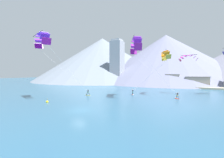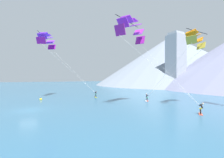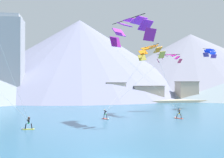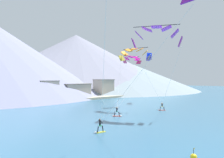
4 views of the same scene
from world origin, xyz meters
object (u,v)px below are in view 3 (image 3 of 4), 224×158
object	(u,v)px
kitesurfer_near_trail	(27,125)
parafoil_kite_mid_center	(150,51)
parafoil_kite_distant_low_drift	(210,52)
kitesurfer_mid_center	(106,116)
parafoil_kite_near_lead	(131,29)
kitesurfer_near_lead	(178,115)
parafoil_kite_distant_high_outer	(169,57)

from	to	relation	value
kitesurfer_near_trail	parafoil_kite_mid_center	world-z (taller)	parafoil_kite_mid_center
kitesurfer_near_trail	parafoil_kite_distant_low_drift	world-z (taller)	parafoil_kite_distant_low_drift
kitesurfer_mid_center	parafoil_kite_near_lead	size ratio (longest dim) A/B	0.12
kitesurfer_near_trail	parafoil_kite_distant_low_drift	xyz separation A→B (m)	(37.72, 19.69, 12.84)
parafoil_kite_near_lead	parafoil_kite_mid_center	world-z (taller)	parafoil_kite_near_lead
kitesurfer_near_trail	kitesurfer_mid_center	world-z (taller)	kitesurfer_near_trail
kitesurfer_near_lead	kitesurfer_near_trail	world-z (taller)	kitesurfer_near_trail
kitesurfer_near_lead	parafoil_kite_distant_high_outer	distance (m)	15.03
parafoil_kite_near_lead	kitesurfer_near_trail	bearing A→B (deg)	-174.45
parafoil_kite_mid_center	parafoil_kite_distant_high_outer	xyz separation A→B (m)	(5.96, 5.61, -0.59)
parafoil_kite_near_lead	parafoil_kite_mid_center	size ratio (longest dim) A/B	1.19
kitesurfer_near_trail	parafoil_kite_distant_high_outer	xyz separation A→B (m)	(26.45, 16.59, 11.14)
kitesurfer_near_lead	parafoil_kite_distant_high_outer	xyz separation A→B (m)	(2.18, 9.82, 11.17)
kitesurfer_near_trail	parafoil_kite_near_lead	bearing A→B (deg)	5.55
parafoil_kite_near_lead	parafoil_kite_distant_low_drift	world-z (taller)	parafoil_kite_near_lead
parafoil_kite_mid_center	parafoil_kite_distant_high_outer	distance (m)	8.20
kitesurfer_near_trail	parafoil_kite_distant_high_outer	distance (m)	33.15
kitesurfer_near_lead	kitesurfer_near_trail	xyz separation A→B (m)	(-24.27, -6.77, 0.03)
parafoil_kite_mid_center	parafoil_kite_distant_low_drift	xyz separation A→B (m)	(17.23, 8.70, 1.11)
parafoil_kite_distant_high_outer	kitesurfer_mid_center	bearing A→B (deg)	-148.73
kitesurfer_near_lead	kitesurfer_near_trail	bearing A→B (deg)	-164.42
kitesurfer_near_trail	parafoil_kite_distant_high_outer	bearing A→B (deg)	32.09
parafoil_kite_distant_high_outer	parafoil_kite_mid_center	bearing A→B (deg)	-136.76
kitesurfer_mid_center	parafoil_kite_distant_high_outer	xyz separation A→B (m)	(14.83, 9.00, 11.15)
kitesurfer_mid_center	parafoil_kite_distant_high_outer	bearing A→B (deg)	31.27
kitesurfer_mid_center	parafoil_kite_distant_high_outer	distance (m)	20.62
kitesurfer_mid_center	parafoil_kite_distant_low_drift	bearing A→B (deg)	24.88
kitesurfer_mid_center	parafoil_kite_mid_center	bearing A→B (deg)	20.97
parafoil_kite_near_lead	parafoil_kite_distant_high_outer	distance (m)	19.35
parafoil_kite_distant_low_drift	kitesurfer_near_trail	bearing A→B (deg)	-152.44
parafoil_kite_distant_low_drift	parafoil_kite_near_lead	bearing A→B (deg)	-141.54
kitesurfer_mid_center	parafoil_kite_near_lead	distance (m)	15.46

